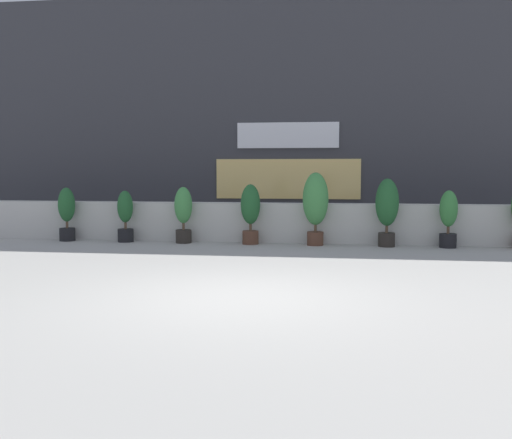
% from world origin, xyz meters
% --- Properties ---
extents(ground_plane, '(48.00, 48.00, 0.00)m').
position_xyz_m(ground_plane, '(0.00, 0.00, 0.00)').
color(ground_plane, '#B2AFA8').
extents(planter_wall, '(18.00, 0.40, 0.90)m').
position_xyz_m(planter_wall, '(0.00, 6.00, 0.45)').
color(planter_wall, beige).
rests_on(planter_wall, ground).
extents(building_backdrop, '(20.00, 2.08, 6.50)m').
position_xyz_m(building_backdrop, '(-0.00, 10.00, 3.25)').
color(building_backdrop, '#38383D').
rests_on(building_backdrop, ground).
extents(potted_plant_0, '(0.39, 0.39, 1.25)m').
position_xyz_m(potted_plant_0, '(-5.05, 5.55, 0.68)').
color(potted_plant_0, black).
rests_on(potted_plant_0, ground).
extents(potted_plant_1, '(0.36, 0.36, 1.18)m').
position_xyz_m(potted_plant_1, '(-3.62, 5.55, 0.62)').
color(potted_plant_1, black).
rests_on(potted_plant_1, ground).
extents(potted_plant_2, '(0.40, 0.40, 1.27)m').
position_xyz_m(potted_plant_2, '(-2.25, 5.55, 0.70)').
color(potted_plant_2, '#2D2823').
rests_on(potted_plant_2, ground).
extents(potted_plant_3, '(0.43, 0.43, 1.34)m').
position_xyz_m(potted_plant_3, '(-0.71, 5.55, 0.75)').
color(potted_plant_3, brown).
rests_on(potted_plant_3, ground).
extents(potted_plant_4, '(0.56, 0.56, 1.60)m').
position_xyz_m(potted_plant_4, '(0.74, 5.55, 0.94)').
color(potted_plant_4, brown).
rests_on(potted_plant_4, ground).
extents(potted_plant_5, '(0.50, 0.50, 1.47)m').
position_xyz_m(potted_plant_5, '(2.27, 5.55, 0.85)').
color(potted_plant_5, '#2D2823').
rests_on(potted_plant_5, ground).
extents(potted_plant_6, '(0.38, 0.38, 1.23)m').
position_xyz_m(potted_plant_6, '(3.56, 5.55, 0.66)').
color(potted_plant_6, black).
rests_on(potted_plant_6, ground).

